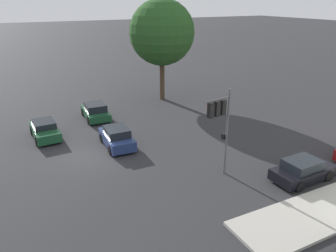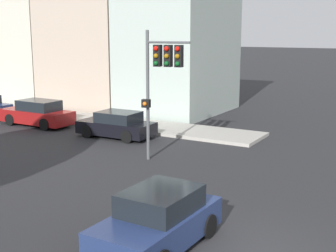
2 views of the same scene
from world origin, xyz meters
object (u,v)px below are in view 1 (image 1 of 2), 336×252
parked_car_0 (303,170)px  street_tree (162,33)px  crossing_car_1 (45,130)px  crossing_car_2 (117,137)px  traffic_signal (219,116)px  crossing_car_0 (95,111)px

parked_car_0 → street_tree: bearing=88.7°
crossing_car_1 → crossing_car_2: 6.19m
street_tree → crossing_car_2: (9.63, -8.49, -6.42)m
crossing_car_1 → crossing_car_2: (4.15, 4.60, 0.05)m
traffic_signal → parked_car_0: bearing=-130.1°
crossing_car_1 → parked_car_0: 19.21m
traffic_signal → parked_car_0: traffic_signal is taller
traffic_signal → crossing_car_2: 8.82m
street_tree → traffic_signal: size_ratio=1.90×
traffic_signal → crossing_car_0: 14.74m
parked_car_0 → crossing_car_1: bearing=131.7°
crossing_car_2 → crossing_car_0: bearing=-0.3°
parked_car_0 → traffic_signal: bearing=146.3°
street_tree → crossing_car_1: (5.49, -13.09, -6.47)m
crossing_car_2 → crossing_car_1: bearing=49.4°
crossing_car_1 → traffic_signal: bearing=35.1°
crossing_car_0 → crossing_car_2: bearing=-180.0°
traffic_signal → crossing_car_1: (-11.22, -8.71, -3.33)m
street_tree → crossing_car_0: (2.87, -8.28, -6.44)m
crossing_car_2 → street_tree: bearing=-39.9°
street_tree → crossing_car_2: bearing=-41.4°
parked_car_0 → crossing_car_0: bearing=115.2°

